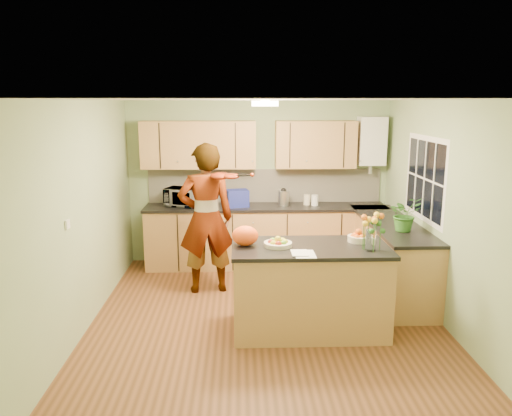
{
  "coord_description": "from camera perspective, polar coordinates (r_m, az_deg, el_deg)",
  "views": [
    {
      "loc": [
        -0.29,
        -5.41,
        2.48
      ],
      "look_at": [
        -0.09,
        0.5,
        1.22
      ],
      "focal_mm": 35.0,
      "sensor_mm": 36.0,
      "label": 1
    }
  ],
  "objects": [
    {
      "name": "floor",
      "position": [
        5.96,
        1.1,
        -12.53
      ],
      "size": [
        4.5,
        4.5,
        0.0
      ],
      "primitive_type": "plane",
      "color": "#533217",
      "rests_on": "ground"
    },
    {
      "name": "ceiling",
      "position": [
        5.42,
        1.2,
        12.28
      ],
      "size": [
        4.0,
        4.5,
        0.02
      ],
      "primitive_type": "cube",
      "color": "white",
      "rests_on": "wall_back"
    },
    {
      "name": "wall_back",
      "position": [
        7.76,
        0.28,
        2.95
      ],
      "size": [
        4.0,
        0.02,
        2.5
      ],
      "primitive_type": "cube",
      "color": "#8FA978",
      "rests_on": "floor"
    },
    {
      "name": "wall_front",
      "position": [
        3.4,
        3.16,
        -9.13
      ],
      "size": [
        4.0,
        0.02,
        2.5
      ],
      "primitive_type": "cube",
      "color": "#8FA978",
      "rests_on": "floor"
    },
    {
      "name": "wall_left",
      "position": [
        5.81,
        -18.97,
        -0.83
      ],
      "size": [
        0.02,
        4.5,
        2.5
      ],
      "primitive_type": "cube",
      "color": "#8FA978",
      "rests_on": "floor"
    },
    {
      "name": "wall_right",
      "position": [
        6.0,
        20.59,
        -0.54
      ],
      "size": [
        0.02,
        4.5,
        2.5
      ],
      "primitive_type": "cube",
      "color": "#8FA978",
      "rests_on": "floor"
    },
    {
      "name": "back_counter",
      "position": [
        7.64,
        1.11,
        -3.19
      ],
      "size": [
        3.64,
        0.62,
        0.94
      ],
      "color": "#A37541",
      "rests_on": "floor"
    },
    {
      "name": "right_counter",
      "position": [
        6.87,
        15.1,
        -5.37
      ],
      "size": [
        0.62,
        2.24,
        0.94
      ],
      "color": "#A37541",
      "rests_on": "floor"
    },
    {
      "name": "splashback",
      "position": [
        7.76,
        1.02,
        2.57
      ],
      "size": [
        3.6,
        0.02,
        0.52
      ],
      "primitive_type": "cube",
      "color": "beige",
      "rests_on": "back_counter"
    },
    {
      "name": "upper_cabinets",
      "position": [
        7.52,
        -1.02,
        7.26
      ],
      "size": [
        3.2,
        0.34,
        0.7
      ],
      "color": "#A37541",
      "rests_on": "wall_back"
    },
    {
      "name": "boiler",
      "position": [
        7.78,
        13.05,
        7.46
      ],
      "size": [
        0.4,
        0.3,
        0.86
      ],
      "color": "white",
      "rests_on": "wall_back"
    },
    {
      "name": "window_right",
      "position": [
        6.5,
        18.74,
        3.19
      ],
      "size": [
        0.01,
        1.3,
        1.05
      ],
      "color": "white",
      "rests_on": "wall_right"
    },
    {
      "name": "light_switch",
      "position": [
        5.24,
        -20.74,
        -1.76
      ],
      "size": [
        0.02,
        0.09,
        0.09
      ],
      "primitive_type": "cube",
      "color": "white",
      "rests_on": "wall_left"
    },
    {
      "name": "ceiling_lamp",
      "position": [
        5.72,
        1.04,
        11.88
      ],
      "size": [
        0.3,
        0.3,
        0.07
      ],
      "color": "#FFEABF",
      "rests_on": "ceiling"
    },
    {
      "name": "peninsula_island",
      "position": [
        5.54,
        6.13,
        -9.12
      ],
      "size": [
        1.68,
        0.86,
        0.97
      ],
      "color": "#A37541",
      "rests_on": "floor"
    },
    {
      "name": "fruit_dish",
      "position": [
        5.34,
        2.52,
        -3.95
      ],
      "size": [
        0.3,
        0.3,
        0.11
      ],
      "color": "beige",
      "rests_on": "peninsula_island"
    },
    {
      "name": "orange_bowl",
      "position": [
        5.61,
        11.62,
        -3.22
      ],
      "size": [
        0.23,
        0.23,
        0.14
      ],
      "color": "beige",
      "rests_on": "peninsula_island"
    },
    {
      "name": "flower_vase",
      "position": [
        5.25,
        13.09,
        -1.41
      ],
      "size": [
        0.26,
        0.26,
        0.48
      ],
      "rotation": [
        0.0,
        0.0,
        -0.27
      ],
      "color": "silver",
      "rests_on": "peninsula_island"
    },
    {
      "name": "orange_bag",
      "position": [
        5.35,
        -1.26,
        -3.18
      ],
      "size": [
        0.3,
        0.26,
        0.21
      ],
      "primitive_type": "ellipsoid",
      "rotation": [
        0.0,
        0.0,
        0.08
      ],
      "color": "#FF5115",
      "rests_on": "peninsula_island"
    },
    {
      "name": "papers",
      "position": [
        5.09,
        5.6,
        -5.24
      ],
      "size": [
        0.21,
        0.28,
        0.01
      ],
      "primitive_type": "cube",
      "color": "white",
      "rests_on": "peninsula_island"
    },
    {
      "name": "violinist",
      "position": [
        6.52,
        -5.73,
        -1.21
      ],
      "size": [
        0.79,
        0.59,
        1.98
      ],
      "primitive_type": "imported",
      "rotation": [
        0.0,
        0.0,
        3.32
      ],
      "color": "#D9A085",
      "rests_on": "floor"
    },
    {
      "name": "violin",
      "position": [
        6.19,
        -4.13,
        3.68
      ],
      "size": [
        0.69,
        0.6,
        0.17
      ],
      "primitive_type": null,
      "rotation": [
        0.17,
        0.0,
        -0.61
      ],
      "color": "#521905",
      "rests_on": "violinist"
    },
    {
      "name": "microwave",
      "position": [
        7.56,
        -8.36,
        1.24
      ],
      "size": [
        0.58,
        0.49,
        0.28
      ],
      "primitive_type": "imported",
      "rotation": [
        0.0,
        0.0,
        -0.36
      ],
      "color": "white",
      "rests_on": "back_counter"
    },
    {
      "name": "blue_box",
      "position": [
        7.46,
        -2.14,
        1.13
      ],
      "size": [
        0.36,
        0.3,
        0.25
      ],
      "primitive_type": "cube",
      "rotation": [
        0.0,
        0.0,
        0.22
      ],
      "color": "navy",
      "rests_on": "back_counter"
    },
    {
      "name": "kettle",
      "position": [
        7.55,
        3.16,
        1.25
      ],
      "size": [
        0.16,
        0.16,
        0.31
      ],
      "rotation": [
        0.0,
        0.0,
        -0.11
      ],
      "color": "silver",
      "rests_on": "back_counter"
    },
    {
      "name": "jar_cream",
      "position": [
        7.62,
        5.83,
        0.95
      ],
      "size": [
        0.14,
        0.14,
        0.16
      ],
      "primitive_type": "cylinder",
      "rotation": [
        0.0,
        0.0,
        -0.42
      ],
      "color": "beige",
      "rests_on": "back_counter"
    },
    {
      "name": "jar_white",
      "position": [
        7.59,
        6.73,
        0.89
      ],
      "size": [
        0.13,
        0.13,
        0.16
      ],
      "primitive_type": "cylinder",
      "rotation": [
        0.0,
        0.0,
        0.25
      ],
      "color": "white",
      "rests_on": "back_counter"
    },
    {
      "name": "potted_plant",
      "position": [
        6.28,
        16.63,
        -0.64
      ],
      "size": [
        0.47,
        0.43,
        0.43
      ],
      "primitive_type": "imported",
      "rotation": [
        0.0,
        0.0,
        0.3
      ],
      "color": "#316C24",
      "rests_on": "right_counter"
    }
  ]
}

